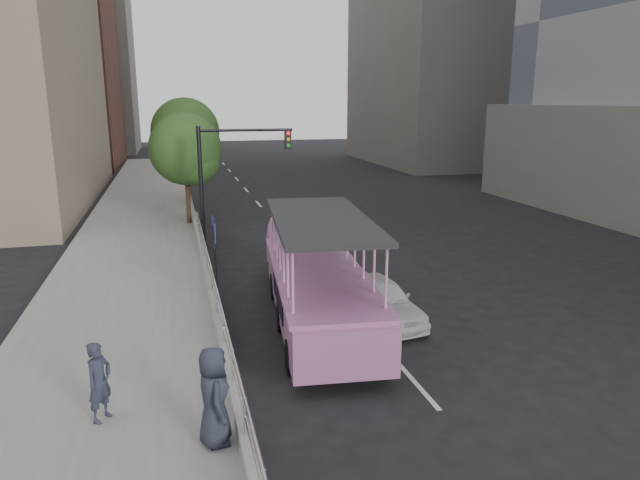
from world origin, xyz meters
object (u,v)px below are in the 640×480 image
street_tree_near (188,152)px  pedestrian_near (99,382)px  duck_boat (314,276)px  street_tree_far (187,135)px  car (378,299)px  parking_sign (214,253)px  pedestrian_far (214,396)px  traffic_signal (228,165)px

street_tree_near → pedestrian_near: bearing=-97.4°
duck_boat → street_tree_far: bearing=98.7°
duck_boat → car: 2.02m
pedestrian_near → parking_sign: parking_sign is taller
pedestrian_near → pedestrian_far: bearing=-87.5°
duck_boat → pedestrian_near: size_ratio=6.31×
pedestrian_near → traffic_signal: (3.95, 14.71, 2.41)m
car → street_tree_near: 15.11m
traffic_signal → street_tree_far: 9.57m
car → street_tree_near: size_ratio=0.67×
car → pedestrian_far: 7.52m
parking_sign → street_tree_far: size_ratio=0.45×
traffic_signal → pedestrian_far: bearing=-96.8°
duck_boat → parking_sign: 3.08m
parking_sign → street_tree_far: bearing=90.3°
parking_sign → street_tree_far: 18.07m
pedestrian_near → traffic_signal: 15.42m
car → traffic_signal: (-3.20, 10.54, 2.85)m
pedestrian_near → parking_sign: size_ratio=0.54×
pedestrian_near → street_tree_near: (2.35, 18.14, 2.73)m
duck_boat → pedestrian_far: duck_boat is taller
pedestrian_far → street_tree_near: bearing=-6.2°
car → pedestrian_near: size_ratio=2.42×
parking_sign → street_tree_far: (-0.10, 17.90, 2.49)m
street_tree_far → traffic_signal: bearing=-81.6°
pedestrian_far → street_tree_near: (0.31, 19.46, 2.61)m
pedestrian_far → street_tree_near: 19.64m
pedestrian_near → traffic_signal: bearing=20.3°
traffic_signal → street_tree_far: bearing=98.4°
street_tree_near → street_tree_far: 6.02m
car → street_tree_far: (-4.60, 19.97, 3.66)m
pedestrian_far → traffic_signal: bearing=-12.1°
duck_boat → street_tree_near: bearing=103.5°
pedestrian_near → car: bearing=-24.4°
car → street_tree_far: bearing=95.8°
street_tree_near → traffic_signal: bearing=-65.0°
pedestrian_near → parking_sign: (2.66, 6.24, 0.72)m
car → street_tree_far: 20.82m
pedestrian_near → traffic_signal: traffic_signal is taller
duck_boat → pedestrian_near: duck_boat is taller
pedestrian_near → pedestrian_far: 2.44m
duck_boat → car: duck_boat is taller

